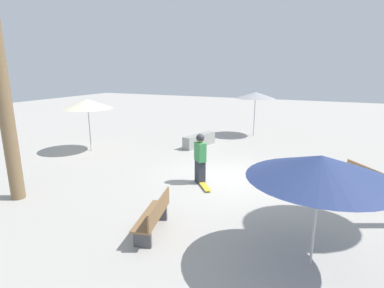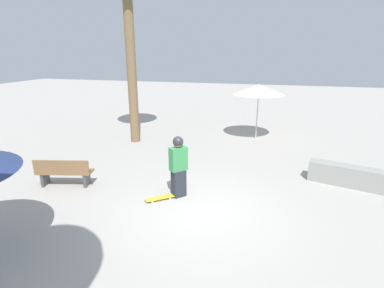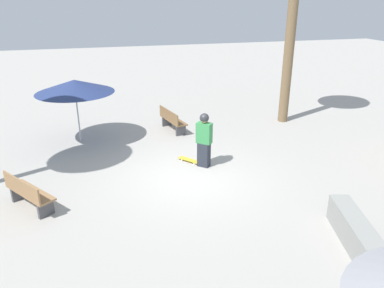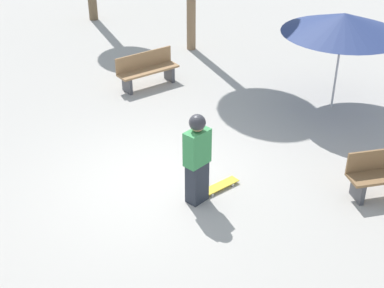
% 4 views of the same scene
% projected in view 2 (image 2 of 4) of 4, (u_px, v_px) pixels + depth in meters
% --- Properties ---
extents(ground_plane, '(60.00, 60.00, 0.00)m').
position_uv_depth(ground_plane, '(197.00, 210.00, 7.49)').
color(ground_plane, '#ADA8A0').
extents(skater_main, '(0.50, 0.49, 1.70)m').
position_uv_depth(skater_main, '(178.00, 165.00, 7.96)').
color(skater_main, '#282D38').
rests_on(skater_main, ground_plane).
extents(skateboard, '(0.66, 0.75, 0.07)m').
position_uv_depth(skateboard, '(160.00, 198.00, 7.99)').
color(skateboard, gold).
rests_on(skateboard, ground_plane).
extents(concrete_ledge, '(1.00, 2.11, 0.61)m').
position_uv_depth(concrete_ledge, '(346.00, 175.00, 8.81)').
color(concrete_ledge, gray).
rests_on(concrete_ledge, ground_plane).
extents(bench_far, '(0.79, 1.66, 0.85)m').
position_uv_depth(bench_far, '(64.00, 172.00, 8.71)').
color(bench_far, '#47474C').
rests_on(bench_far, ground_plane).
extents(shade_umbrella_cream, '(2.26, 2.26, 2.43)m').
position_uv_depth(shade_umbrella_cream, '(259.00, 89.00, 12.96)').
color(shade_umbrella_cream, '#B7B7BC').
rests_on(shade_umbrella_cream, ground_plane).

